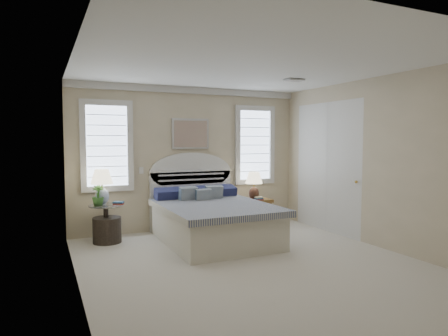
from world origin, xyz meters
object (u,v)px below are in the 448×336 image
(floor_pot, at_px, (107,230))
(lamp_right, at_px, (254,183))
(nightstand_right, at_px, (258,206))
(bed, at_px, (211,218))
(lamp_left, at_px, (102,183))
(side_table_left, at_px, (106,219))

(floor_pot, height_order, lamp_right, lamp_right)
(nightstand_right, bearing_deg, floor_pot, -177.46)
(bed, relative_size, lamp_left, 3.84)
(side_table_left, relative_size, nightstand_right, 1.19)
(bed, distance_m, floor_pot, 1.74)
(lamp_left, bearing_deg, nightstand_right, 0.28)
(nightstand_right, relative_size, floor_pot, 1.14)
(bed, xyz_separation_m, side_table_left, (-1.65, 0.59, 0.00))
(lamp_right, bearing_deg, side_table_left, -178.25)
(bed, relative_size, floor_pot, 4.90)
(bed, relative_size, nightstand_right, 4.29)
(lamp_left, relative_size, lamp_right, 1.08)
(nightstand_right, xyz_separation_m, lamp_right, (-0.10, -0.01, 0.48))
(nightstand_right, height_order, lamp_left, lamp_left)
(bed, bearing_deg, lamp_right, 29.47)
(bed, relative_size, lamp_right, 4.13)
(nightstand_right, bearing_deg, lamp_right, -172.57)
(side_table_left, bearing_deg, lamp_right, 1.75)
(lamp_left, xyz_separation_m, lamp_right, (2.90, 0.00, -0.13))
(lamp_left, bearing_deg, floor_pot, -65.79)
(bed, distance_m, nightstand_right, 1.47)
(lamp_right, bearing_deg, floor_pot, -177.63)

